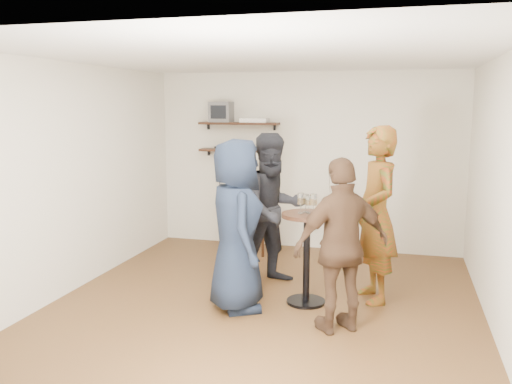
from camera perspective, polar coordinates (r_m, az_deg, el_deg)
room at (r=5.59m, az=0.88°, el=0.69°), size 4.58×5.08×2.68m
shelf_upper at (r=8.10m, az=-1.81°, el=7.23°), size 1.20×0.25×0.04m
shelf_lower at (r=8.12m, az=-1.79°, el=4.41°), size 1.20×0.25×0.04m
crt_monitor at (r=8.18m, az=-3.64°, el=8.41°), size 0.32×0.30×0.30m
dvd_deck at (r=8.03m, az=-0.14°, el=7.56°), size 0.40×0.24×0.06m
radio at (r=8.13m, az=-2.06°, el=4.89°), size 0.22×0.10×0.10m
power_strip at (r=8.24m, az=-3.36°, el=4.70°), size 0.30×0.05×0.03m
side_table at (r=7.83m, az=-0.33°, el=-2.73°), size 0.63×0.63×0.61m
vase_lilies at (r=7.76m, az=-0.35°, el=0.10°), size 0.19×0.19×0.92m
drinks_table at (r=5.83m, az=5.36°, el=-5.67°), size 0.54×0.54×0.99m
wine_glass_fl at (r=5.71m, az=4.75°, el=-0.82°), size 0.07×0.07×0.22m
wine_glass_fr at (r=5.66m, az=6.08°, el=-0.92°), size 0.07×0.07×0.22m
wine_glass_bl at (r=5.78m, az=5.26°, el=-0.84°), size 0.06×0.06×0.19m
wine_glass_br at (r=5.72m, az=5.56°, el=-0.98°), size 0.06×0.06×0.19m
person_plaid at (r=5.97m, az=12.52°, el=-2.34°), size 0.69×0.82×1.91m
person_dark at (r=6.41m, az=1.83°, el=-1.84°), size 1.11×1.09×1.80m
person_navy at (r=5.59m, az=-2.08°, el=-3.54°), size 0.90×1.04×1.79m
person_brown at (r=5.13m, az=9.04°, el=-5.61°), size 1.02×0.89×1.66m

